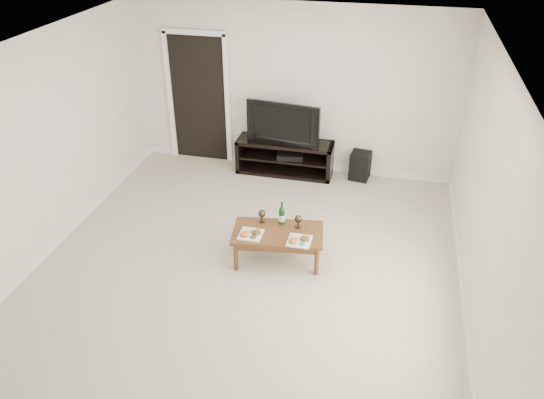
{
  "coord_description": "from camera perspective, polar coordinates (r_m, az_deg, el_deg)",
  "views": [
    {
      "loc": [
        1.48,
        -4.92,
        3.97
      ],
      "look_at": [
        0.2,
        0.46,
        0.7
      ],
      "focal_mm": 35.0,
      "sensor_mm": 36.0,
      "label": 1
    }
  ],
  "objects": [
    {
      "name": "floor",
      "position": [
        6.49,
        -2.68,
        -7.15
      ],
      "size": [
        5.5,
        5.5,
        0.0
      ],
      "primitive_type": "plane",
      "color": "beige",
      "rests_on": "ground"
    },
    {
      "name": "back_wall",
      "position": [
        8.28,
        2.41,
        11.72
      ],
      "size": [
        5.0,
        0.04,
        2.6
      ],
      "primitive_type": "cube",
      "color": "beige",
      "rests_on": "ground"
    },
    {
      "name": "ceiling",
      "position": [
        5.31,
        -3.38,
        15.81
      ],
      "size": [
        5.0,
        5.5,
        0.04
      ],
      "primitive_type": "cube",
      "color": "white",
      "rests_on": "back_wall"
    },
    {
      "name": "doorway",
      "position": [
        8.75,
        -7.86,
        10.61
      ],
      "size": [
        0.9,
        0.02,
        2.05
      ],
      "primitive_type": "cube",
      "color": "black",
      "rests_on": "ground"
    },
    {
      "name": "media_console",
      "position": [
        8.43,
        1.38,
        4.57
      ],
      "size": [
        1.51,
        0.45,
        0.55
      ],
      "primitive_type": "cube",
      "color": "black",
      "rests_on": "ground"
    },
    {
      "name": "television",
      "position": [
        8.18,
        1.43,
        8.4
      ],
      "size": [
        1.17,
        0.3,
        0.67
      ],
      "primitive_type": "imported",
      "rotation": [
        0.0,
        0.0,
        -0.13
      ],
      "color": "black",
      "rests_on": "media_console"
    },
    {
      "name": "av_receiver",
      "position": [
        8.38,
        1.96,
        4.79
      ],
      "size": [
        0.44,
        0.36,
        0.08
      ],
      "primitive_type": "cube",
      "rotation": [
        0.0,
        0.0,
        0.15
      ],
      "color": "black",
      "rests_on": "media_console"
    },
    {
      "name": "subwoofer",
      "position": [
        8.4,
        9.46,
        3.62
      ],
      "size": [
        0.33,
        0.33,
        0.44
      ],
      "primitive_type": "cube",
      "rotation": [
        0.0,
        0.0,
        -0.14
      ],
      "color": "black",
      "rests_on": "ground"
    },
    {
      "name": "coffee_table",
      "position": [
        6.46,
        0.62,
        -5.02
      ],
      "size": [
        1.15,
        0.73,
        0.42
      ],
      "primitive_type": "cube",
      "rotation": [
        0.0,
        0.0,
        0.14
      ],
      "color": "#5A3319",
      "rests_on": "ground"
    },
    {
      "name": "plate_left",
      "position": [
        6.26,
        -2.3,
        -3.6
      ],
      "size": [
        0.27,
        0.27,
        0.07
      ],
      "primitive_type": "cube",
      "color": "white",
      "rests_on": "coffee_table"
    },
    {
      "name": "plate_right",
      "position": [
        6.16,
        2.97,
        -4.28
      ],
      "size": [
        0.27,
        0.27,
        0.07
      ],
      "primitive_type": "cube",
      "color": "white",
      "rests_on": "coffee_table"
    },
    {
      "name": "wine_bottle",
      "position": [
        6.39,
        1.07,
        -1.3
      ],
      "size": [
        0.07,
        0.07,
        0.35
      ],
      "primitive_type": "cylinder",
      "color": "#0F3813",
      "rests_on": "coffee_table"
    },
    {
      "name": "goblet_left",
      "position": [
        6.47,
        -1.1,
        -1.79
      ],
      "size": [
        0.09,
        0.09,
        0.17
      ],
      "primitive_type": null,
      "color": "#392D1F",
      "rests_on": "coffee_table"
    },
    {
      "name": "goblet_right",
      "position": [
        6.38,
        2.83,
        -2.36
      ],
      "size": [
        0.09,
        0.09,
        0.17
      ],
      "primitive_type": null,
      "color": "#392D1F",
      "rests_on": "coffee_table"
    }
  ]
}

